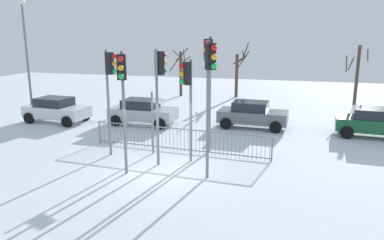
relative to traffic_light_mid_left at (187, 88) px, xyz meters
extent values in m
plane|color=silver|center=(-0.73, -1.23, -3.08)|extent=(60.00, 60.00, 0.00)
cylinder|color=slate|center=(0.11, 0.10, -0.98)|extent=(0.11, 0.11, 4.20)
cube|color=black|center=(-0.01, -0.01, 0.57)|extent=(0.38, 0.38, 0.90)
sphere|color=red|center=(-0.19, -0.18, 0.87)|extent=(0.20, 0.20, 0.20)
sphere|color=orange|center=(-0.19, -0.18, 0.57)|extent=(0.20, 0.20, 0.20)
sphere|color=green|center=(-0.19, -0.18, 0.27)|extent=(0.20, 0.20, 0.20)
cylinder|color=slate|center=(1.18, -1.51, -0.59)|extent=(0.11, 0.11, 4.97)
cube|color=black|center=(1.29, -1.64, 1.34)|extent=(0.39, 0.38, 0.90)
sphere|color=red|center=(1.45, -1.83, 1.64)|extent=(0.20, 0.20, 0.20)
sphere|color=orange|center=(1.45, -1.83, 1.34)|extent=(0.20, 0.20, 0.20)
sphere|color=green|center=(1.45, -1.83, 1.04)|extent=(0.20, 0.20, 0.20)
cylinder|color=slate|center=(-1.04, -0.67, -0.77)|extent=(0.11, 0.11, 4.62)
cube|color=black|center=(-0.97, -0.53, 0.99)|extent=(0.38, 0.34, 0.90)
sphere|color=red|center=(-0.85, -0.30, 1.29)|extent=(0.20, 0.20, 0.20)
sphere|color=orange|center=(-0.85, -0.30, 0.99)|extent=(0.20, 0.20, 0.20)
sphere|color=green|center=(-0.85, -0.30, 0.69)|extent=(0.20, 0.20, 0.20)
cylinder|color=slate|center=(-1.87, -1.90, -0.79)|extent=(0.11, 0.11, 4.57)
cube|color=black|center=(-1.82, -2.06, 0.95)|extent=(0.38, 0.31, 0.90)
sphere|color=red|center=(-1.73, -2.29, 1.25)|extent=(0.20, 0.20, 0.20)
sphere|color=orange|center=(-1.73, -2.29, 0.95)|extent=(0.20, 0.20, 0.20)
sphere|color=green|center=(-1.73, -2.29, 0.65)|extent=(0.20, 0.20, 0.20)
cylinder|color=slate|center=(-3.49, -0.04, -0.82)|extent=(0.11, 0.11, 4.52)
cube|color=black|center=(-3.33, -0.06, 0.89)|extent=(0.27, 0.35, 0.90)
sphere|color=red|center=(-3.08, -0.10, 1.19)|extent=(0.20, 0.20, 0.20)
sphere|color=orange|center=(-3.08, -0.10, 0.89)|extent=(0.20, 0.20, 0.20)
sphere|color=green|center=(-3.08, -0.10, 0.59)|extent=(0.20, 0.20, 0.20)
cylinder|color=slate|center=(0.57, 1.49, -0.55)|extent=(0.11, 0.11, 5.06)
cube|color=black|center=(0.53, 1.33, 1.43)|extent=(0.37, 0.30, 0.90)
sphere|color=red|center=(0.46, 1.09, 1.73)|extent=(0.20, 0.20, 0.20)
sphere|color=orange|center=(0.46, 1.09, 1.43)|extent=(0.20, 0.20, 0.20)
sphere|color=green|center=(0.46, 1.09, 1.13)|extent=(0.20, 0.20, 0.20)
cylinder|color=slate|center=(-1.77, 0.63, -1.70)|extent=(0.09, 0.09, 2.75)
cube|color=white|center=(-1.41, 0.48, -0.68)|extent=(0.66, 0.29, 0.22)
cube|color=slate|center=(-0.74, 1.16, -2.03)|extent=(8.21, 0.59, 0.04)
cube|color=slate|center=(-0.74, 1.16, -2.96)|extent=(8.21, 0.59, 0.04)
cylinder|color=slate|center=(-4.76, 1.43, -2.55)|extent=(0.02, 0.02, 1.05)
cylinder|color=slate|center=(-4.58, 1.42, -2.55)|extent=(0.02, 0.02, 1.05)
cylinder|color=slate|center=(-4.40, 1.41, -2.55)|extent=(0.02, 0.02, 1.05)
cylinder|color=slate|center=(-4.22, 1.40, -2.55)|extent=(0.02, 0.02, 1.05)
cylinder|color=slate|center=(-4.04, 1.39, -2.55)|extent=(0.02, 0.02, 1.05)
cylinder|color=slate|center=(-3.86, 1.37, -2.55)|extent=(0.02, 0.02, 1.05)
cylinder|color=slate|center=(-3.69, 1.36, -2.55)|extent=(0.02, 0.02, 1.05)
cylinder|color=slate|center=(-3.51, 1.35, -2.55)|extent=(0.02, 0.02, 1.05)
cylinder|color=slate|center=(-3.33, 1.34, -2.55)|extent=(0.02, 0.02, 1.05)
cylinder|color=slate|center=(-3.15, 1.33, -2.55)|extent=(0.02, 0.02, 1.05)
cylinder|color=slate|center=(-2.97, 1.31, -2.55)|extent=(0.02, 0.02, 1.05)
cylinder|color=slate|center=(-2.79, 1.30, -2.55)|extent=(0.02, 0.02, 1.05)
cylinder|color=slate|center=(-2.62, 1.29, -2.55)|extent=(0.02, 0.02, 1.05)
cylinder|color=slate|center=(-2.44, 1.28, -2.55)|extent=(0.02, 0.02, 1.05)
cylinder|color=slate|center=(-2.26, 1.27, -2.55)|extent=(0.02, 0.02, 1.05)
cylinder|color=slate|center=(-2.08, 1.25, -2.55)|extent=(0.02, 0.02, 1.05)
cylinder|color=slate|center=(-1.90, 1.24, -2.55)|extent=(0.02, 0.02, 1.05)
cylinder|color=slate|center=(-1.72, 1.23, -2.55)|extent=(0.02, 0.02, 1.05)
cylinder|color=slate|center=(-1.55, 1.22, -2.55)|extent=(0.02, 0.02, 1.05)
cylinder|color=slate|center=(-1.37, 1.21, -2.55)|extent=(0.02, 0.02, 1.05)
cylinder|color=slate|center=(-1.19, 1.19, -2.55)|extent=(0.02, 0.02, 1.05)
cylinder|color=slate|center=(-1.01, 1.18, -2.55)|extent=(0.02, 0.02, 1.05)
cylinder|color=slate|center=(-0.83, 1.17, -2.55)|extent=(0.02, 0.02, 1.05)
cylinder|color=slate|center=(-0.65, 1.16, -2.55)|extent=(0.02, 0.02, 1.05)
cylinder|color=slate|center=(-0.48, 1.14, -2.55)|extent=(0.02, 0.02, 1.05)
cylinder|color=slate|center=(-0.30, 1.13, -2.55)|extent=(0.02, 0.02, 1.05)
cylinder|color=slate|center=(-0.12, 1.12, -2.55)|extent=(0.02, 0.02, 1.05)
cylinder|color=slate|center=(0.06, 1.11, -2.55)|extent=(0.02, 0.02, 1.05)
cylinder|color=slate|center=(0.24, 1.10, -2.55)|extent=(0.02, 0.02, 1.05)
cylinder|color=slate|center=(0.42, 1.08, -2.55)|extent=(0.02, 0.02, 1.05)
cylinder|color=slate|center=(0.59, 1.07, -2.55)|extent=(0.02, 0.02, 1.05)
cylinder|color=slate|center=(0.77, 1.06, -2.55)|extent=(0.02, 0.02, 1.05)
cylinder|color=slate|center=(0.95, 1.05, -2.55)|extent=(0.02, 0.02, 1.05)
cylinder|color=slate|center=(1.13, 1.04, -2.55)|extent=(0.02, 0.02, 1.05)
cylinder|color=slate|center=(1.31, 1.02, -2.55)|extent=(0.02, 0.02, 1.05)
cylinder|color=slate|center=(1.49, 1.01, -2.55)|extent=(0.02, 0.02, 1.05)
cylinder|color=slate|center=(1.66, 1.00, -2.55)|extent=(0.02, 0.02, 1.05)
cylinder|color=slate|center=(1.84, 0.99, -2.55)|extent=(0.02, 0.02, 1.05)
cylinder|color=slate|center=(2.02, 0.98, -2.55)|extent=(0.02, 0.02, 1.05)
cylinder|color=slate|center=(2.20, 0.96, -2.55)|extent=(0.02, 0.02, 1.05)
cylinder|color=slate|center=(2.38, 0.95, -2.55)|extent=(0.02, 0.02, 1.05)
cylinder|color=slate|center=(2.56, 0.94, -2.55)|extent=(0.02, 0.02, 1.05)
cylinder|color=slate|center=(2.73, 0.93, -2.55)|extent=(0.02, 0.02, 1.05)
cylinder|color=slate|center=(2.91, 0.92, -2.55)|extent=(0.02, 0.02, 1.05)
cylinder|color=slate|center=(3.09, 0.90, -2.55)|extent=(0.02, 0.02, 1.05)
cylinder|color=slate|center=(3.27, 0.89, -2.55)|extent=(0.02, 0.02, 1.05)
cylinder|color=slate|center=(-4.84, 1.44, -2.55)|extent=(0.06, 0.06, 1.05)
cylinder|color=slate|center=(3.36, 0.89, -2.55)|extent=(0.06, 0.06, 1.05)
cube|color=#B2B5BA|center=(-4.26, 5.50, -2.43)|extent=(3.82, 1.75, 0.65)
cube|color=#1E232D|center=(-4.41, 5.51, -1.88)|extent=(1.92, 1.53, 0.55)
cylinder|color=black|center=(-2.90, 6.34, -2.76)|extent=(0.64, 0.23, 0.64)
cylinder|color=black|center=(-2.93, 4.64, -2.76)|extent=(0.64, 0.23, 0.64)
cylinder|color=black|center=(-5.60, 6.37, -2.76)|extent=(0.64, 0.23, 0.64)
cylinder|color=black|center=(-5.63, 4.67, -2.76)|extent=(0.64, 0.23, 0.64)
cube|color=#195933|center=(8.19, 6.16, -2.43)|extent=(3.91, 1.97, 0.65)
cube|color=#1E232D|center=(8.04, 6.17, -1.88)|extent=(2.00, 1.63, 0.55)
cylinder|color=black|center=(6.91, 7.11, -2.76)|extent=(0.65, 0.27, 0.64)
cylinder|color=black|center=(6.78, 5.41, -2.76)|extent=(0.65, 0.27, 0.64)
cube|color=slate|center=(1.96, 6.45, -2.43)|extent=(3.87, 1.86, 0.65)
cube|color=#1E232D|center=(1.81, 6.46, -1.88)|extent=(1.96, 1.58, 0.55)
cylinder|color=black|center=(3.34, 7.24, -2.76)|extent=(0.65, 0.25, 0.64)
cylinder|color=black|center=(3.27, 5.54, -2.76)|extent=(0.65, 0.25, 0.64)
cylinder|color=black|center=(0.64, 7.36, -2.76)|extent=(0.65, 0.25, 0.64)
cylinder|color=black|center=(0.57, 5.66, -2.76)|extent=(0.65, 0.25, 0.64)
cube|color=silver|center=(-9.44, 4.68, -2.43)|extent=(3.92, 1.99, 0.65)
cube|color=#1E232D|center=(-9.59, 4.69, -1.88)|extent=(2.01, 1.64, 0.55)
cylinder|color=black|center=(-8.03, 5.42, -2.76)|extent=(0.66, 0.27, 0.64)
cylinder|color=black|center=(-8.16, 3.72, -2.76)|extent=(0.66, 0.27, 0.64)
cylinder|color=black|center=(-10.72, 5.63, -2.76)|extent=(0.66, 0.27, 0.64)
cylinder|color=black|center=(-10.86, 3.93, -2.76)|extent=(0.66, 0.27, 0.64)
cylinder|color=slate|center=(-11.11, 4.61, 0.34)|extent=(0.14, 0.14, 6.83)
sphere|color=#F2EACC|center=(-11.11, 4.61, 3.86)|extent=(0.36, 0.36, 0.36)
cylinder|color=#473828|center=(-5.12, 15.71, -1.22)|extent=(0.24, 0.24, 3.71)
cylinder|color=#473828|center=(-4.83, 15.74, 0.30)|extent=(0.13, 0.65, 0.97)
cylinder|color=#473828|center=(-5.11, 15.23, 0.28)|extent=(1.03, 0.10, 0.97)
cylinder|color=#473828|center=(-5.16, 16.23, 0.36)|extent=(1.09, 0.18, 1.10)
cylinder|color=#473828|center=(-4.88, 16.24, -0.15)|extent=(1.12, 0.56, 0.83)
cylinder|color=#473828|center=(-5.73, 15.92, -0.48)|extent=(0.51, 1.30, 1.04)
cylinder|color=#473828|center=(-0.52, 16.37, -1.31)|extent=(0.25, 0.25, 3.53)
cylinder|color=#473828|center=(0.10, 16.68, 0.64)|extent=(0.71, 1.33, 1.52)
cylinder|color=#473828|center=(-0.03, 16.41, 0.37)|extent=(0.16, 1.02, 0.71)
cylinder|color=#473828|center=(-0.13, 16.68, 0.07)|extent=(0.71, 0.87, 0.65)
cylinder|color=#473828|center=(-0.45, 16.82, -0.10)|extent=(0.96, 0.23, 0.62)
cylinder|color=#473828|center=(-0.09, 16.89, -0.07)|extent=(1.13, 0.96, 1.51)
cylinder|color=#473828|center=(8.25, 13.80, -0.88)|extent=(0.22, 0.22, 4.40)
cylinder|color=#473828|center=(7.50, 13.86, 0.04)|extent=(0.21, 1.54, 1.09)
cylinder|color=#473828|center=(7.83, 14.01, 0.04)|extent=(0.51, 0.93, 0.91)
cylinder|color=#473828|center=(8.78, 13.67, 0.65)|extent=(0.33, 1.13, 0.89)
camera|label=1|loc=(4.06, -14.05, 2.11)|focal=34.78mm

